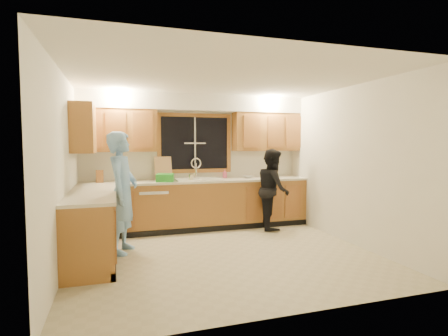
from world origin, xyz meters
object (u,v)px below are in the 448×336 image
object	(u,v)px
sink	(199,183)
soap_bottle	(225,174)
man	(122,192)
stove	(89,237)
dishwasher	(153,210)
bowl	(248,177)
dish_crate	(165,178)
knife_block	(100,176)
woman	(273,189)

from	to	relation	value
sink	soap_bottle	world-z (taller)	sink
man	sink	bearing A→B (deg)	-34.48
sink	stove	distance (m)	2.60
dishwasher	bowl	bearing A→B (deg)	1.27
stove	sink	bearing A→B (deg)	45.39
stove	bowl	size ratio (longest dim) A/B	4.66
man	dish_crate	size ratio (longest dim) A/B	5.91
bowl	sink	bearing A→B (deg)	-178.50
knife_block	dish_crate	distance (m)	1.12
stove	bowl	bearing A→B (deg)	33.47
stove	knife_block	bearing A→B (deg)	88.13
man	bowl	bearing A→B (deg)	-47.45
stove	woman	world-z (taller)	woman
dishwasher	knife_block	size ratio (longest dim) A/B	3.81
dishwasher	bowl	world-z (taller)	bowl
dishwasher	dish_crate	size ratio (longest dim) A/B	2.74
dishwasher	bowl	xyz separation A→B (m)	(1.85, 0.04, 0.53)
knife_block	dish_crate	xyz separation A→B (m)	(1.10, -0.20, -0.04)
dishwasher	woman	distance (m)	2.24
dishwasher	man	world-z (taller)	man
sink	man	xyz separation A→B (m)	(-1.38, -1.06, 0.02)
man	knife_block	size ratio (longest dim) A/B	8.22
dish_crate	soap_bottle	size ratio (longest dim) A/B	1.73
sink	soap_bottle	distance (m)	0.62
man	knife_block	distance (m)	1.19
sink	soap_bottle	xyz separation A→B (m)	(0.57, 0.19, 0.14)
stove	dish_crate	world-z (taller)	dish_crate
stove	woman	size ratio (longest dim) A/B	0.60
sink	woman	world-z (taller)	woman
dish_crate	knife_block	bearing A→B (deg)	169.58
woman	knife_block	bearing A→B (deg)	97.86
dishwasher	man	xyz separation A→B (m)	(-0.53, -1.05, 0.47)
knife_block	bowl	bearing A→B (deg)	-8.78
bowl	dish_crate	bearing A→B (deg)	-174.42
dish_crate	bowl	world-z (taller)	dish_crate
stove	bowl	distance (m)	3.39
man	dishwasher	bearing A→B (deg)	-8.99
stove	knife_block	xyz separation A→B (m)	(0.06, 1.89, 0.58)
woman	knife_block	world-z (taller)	woman
stove	dish_crate	bearing A→B (deg)	55.48
knife_block	woman	bearing A→B (deg)	-16.45
dish_crate	bowl	distance (m)	1.64
knife_block	bowl	world-z (taller)	knife_block
dishwasher	bowl	size ratio (longest dim) A/B	4.24
man	soap_bottle	distance (m)	2.33
dish_crate	bowl	bearing A→B (deg)	5.58
woman	bowl	xyz separation A→B (m)	(-0.34, 0.42, 0.20)
man	soap_bottle	size ratio (longest dim) A/B	10.20
dishwasher	man	distance (m)	1.27
woman	dish_crate	world-z (taller)	woman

